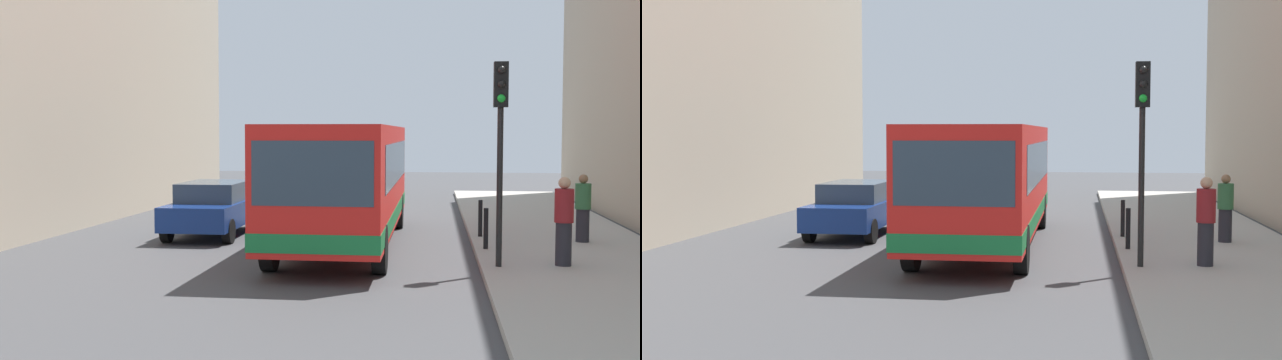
{
  "view_description": "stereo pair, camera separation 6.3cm",
  "coord_description": "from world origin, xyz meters",
  "views": [
    {
      "loc": [
        2.23,
        -17.39,
        2.85
      ],
      "look_at": [
        -0.31,
        0.43,
        1.77
      ],
      "focal_mm": 44.78,
      "sensor_mm": 36.0,
      "label": 1
    },
    {
      "loc": [
        2.29,
        -17.38,
        2.85
      ],
      "look_at": [
        -0.31,
        0.43,
        1.77
      ],
      "focal_mm": 44.78,
      "sensor_mm": 36.0,
      "label": 2
    }
  ],
  "objects": [
    {
      "name": "ground_plane",
      "position": [
        0.0,
        0.0,
        0.0
      ],
      "size": [
        80.0,
        80.0,
        0.0
      ],
      "primitive_type": "plane",
      "color": "#424244"
    },
    {
      "name": "sidewalk",
      "position": [
        5.4,
        0.0,
        0.07
      ],
      "size": [
        4.4,
        40.0,
        0.15
      ],
      "primitive_type": "cube",
      "color": "#ADA89E",
      "rests_on": "ground"
    },
    {
      "name": "bus",
      "position": [
        0.06,
        2.54,
        1.73
      ],
      "size": [
        2.57,
        11.03,
        3.0
      ],
      "rotation": [
        0.0,
        0.0,
        3.14
      ],
      "color": "red",
      "rests_on": "ground"
    },
    {
      "name": "car_beside_bus",
      "position": [
        -3.77,
        3.9,
        0.78
      ],
      "size": [
        1.86,
        4.4,
        1.48
      ],
      "rotation": [
        0.0,
        0.0,
        3.14
      ],
      "color": "navy",
      "rests_on": "ground"
    },
    {
      "name": "traffic_light",
      "position": [
        3.55,
        -1.12,
        3.01
      ],
      "size": [
        0.28,
        0.33,
        4.1
      ],
      "color": "black",
      "rests_on": "sidewalk"
    },
    {
      "name": "bollard_near",
      "position": [
        3.45,
        1.33,
        0.62
      ],
      "size": [
        0.11,
        0.11,
        0.95
      ],
      "primitive_type": "cylinder",
      "color": "black",
      "rests_on": "sidewalk"
    },
    {
      "name": "bollard_mid",
      "position": [
        3.45,
        3.56,
        0.62
      ],
      "size": [
        0.11,
        0.11,
        0.95
      ],
      "primitive_type": "cylinder",
      "color": "black",
      "rests_on": "sidewalk"
    },
    {
      "name": "pedestrian_near_signal",
      "position": [
        4.86,
        -0.82,
        1.06
      ],
      "size": [
        0.38,
        0.38,
        1.8
      ],
      "rotation": [
        0.0,
        0.0,
        0.03
      ],
      "color": "#26262D",
      "rests_on": "sidewalk"
    },
    {
      "name": "pedestrian_mid_sidewalk",
      "position": [
        5.89,
        2.86,
        0.98
      ],
      "size": [
        0.38,
        0.38,
        1.67
      ],
      "rotation": [
        0.0,
        0.0,
        2.88
      ],
      "color": "#26262D",
      "rests_on": "sidewalk"
    }
  ]
}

